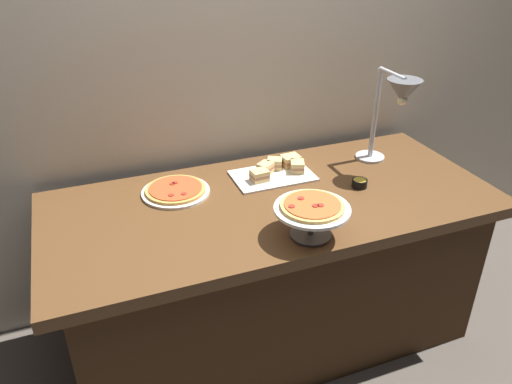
# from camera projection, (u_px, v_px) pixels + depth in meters

# --- Properties ---
(ground_plane) EXTENTS (8.00, 8.00, 0.00)m
(ground_plane) POSITION_uv_depth(u_px,v_px,m) (271.00, 332.00, 2.48)
(ground_plane) COLOR #4C443D
(back_wall) EXTENTS (4.40, 0.04, 2.40)m
(back_wall) POSITION_uv_depth(u_px,v_px,m) (233.00, 66.00, 2.30)
(back_wall) COLOR beige
(back_wall) RESTS_ON ground_plane
(buffet_table) EXTENTS (1.90, 0.84, 0.76)m
(buffet_table) POSITION_uv_depth(u_px,v_px,m) (272.00, 270.00, 2.29)
(buffet_table) COLOR brown
(buffet_table) RESTS_ON ground_plane
(heat_lamp) EXTENTS (0.15, 0.33, 0.45)m
(heat_lamp) POSITION_uv_depth(u_px,v_px,m) (397.00, 99.00, 2.17)
(heat_lamp) COLOR #B7BABF
(heat_lamp) RESTS_ON buffet_table
(pizza_plate_front) EXTENTS (0.29, 0.29, 0.03)m
(pizza_plate_front) POSITION_uv_depth(u_px,v_px,m) (176.00, 191.00, 2.15)
(pizza_plate_front) COLOR white
(pizza_plate_front) RESTS_ON buffet_table
(pizza_plate_center) EXTENTS (0.28, 0.28, 0.14)m
(pizza_plate_center) POSITION_uv_depth(u_px,v_px,m) (312.00, 210.00, 1.82)
(pizza_plate_center) COLOR #595B60
(pizza_plate_center) RESTS_ON buffet_table
(sandwich_platter) EXTENTS (0.36, 0.23, 0.06)m
(sandwich_platter) POSITION_uv_depth(u_px,v_px,m) (276.00, 170.00, 2.29)
(sandwich_platter) COLOR white
(sandwich_platter) RESTS_ON buffet_table
(sauce_cup_near) EXTENTS (0.07, 0.07, 0.04)m
(sauce_cup_near) POSITION_uv_depth(u_px,v_px,m) (360.00, 183.00, 2.19)
(sauce_cup_near) COLOR black
(sauce_cup_near) RESTS_ON buffet_table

